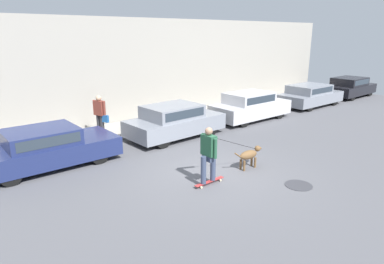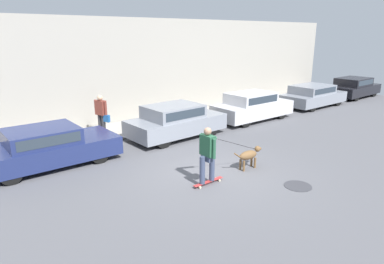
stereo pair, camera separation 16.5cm
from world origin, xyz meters
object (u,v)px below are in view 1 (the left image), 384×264
parked_car_2 (250,106)px  fire_hydrant (322,94)px  parked_car_1 (175,121)px  skateboarder (209,153)px  dog (249,155)px  pedestrian_with_bag (100,113)px  parked_car_3 (310,95)px  parked_car_0 (47,148)px  parked_car_4 (350,87)px

parked_car_2 → fire_hydrant: bearing=5.9°
parked_car_1 → skateboarder: skateboarder is taller
dog → pedestrian_with_bag: 6.35m
parked_car_3 → parked_car_0: bearing=-179.7°
dog → skateboarder: 1.84m
parked_car_4 → fire_hydrant: (-2.07, 0.74, -0.29)m
parked_car_1 → parked_car_3: bearing=-1.9°
parked_car_0 → parked_car_4: parked_car_4 is taller
parked_car_4 → dog: 15.04m
parked_car_2 → parked_car_4: (9.75, -0.00, -0.02)m
parked_car_2 → skateboarder: 7.73m
parked_car_3 → pedestrian_with_bag: size_ratio=2.60×
dog → fire_hydrant: 13.32m
parked_car_3 → parked_car_1: bearing=-179.7°
parked_car_0 → fire_hydrant: parked_car_0 is taller
parked_car_0 → skateboarder: bearing=-54.9°
parked_car_0 → dog: (4.73, -4.10, -0.17)m
fire_hydrant → parked_car_0: bearing=-177.5°
dog → skateboarder: (-1.76, -0.09, 0.50)m
parked_car_1 → parked_car_3: parked_car_1 is taller
parked_car_3 → fire_hydrant: parked_car_3 is taller
parked_car_1 → parked_car_4: bearing=-1.9°
parked_car_2 → parked_car_3: size_ratio=1.00×
parked_car_1 → parked_car_3: size_ratio=0.98×
skateboarder → pedestrian_with_bag: bearing=92.1°
parked_car_2 → parked_car_3: parked_car_2 is taller
parked_car_0 → skateboarder: size_ratio=1.62×
parked_car_4 → fire_hydrant: bearing=159.3°
parked_car_0 → skateboarder: skateboarder is taller
parked_car_4 → pedestrian_with_bag: bearing=172.5°
parked_car_1 → dog: size_ratio=3.61×
parked_car_4 → skateboarder: bearing=-166.5°
skateboarder → fire_hydrant: 15.02m
parked_car_4 → skateboarder: (-16.24, -4.19, 0.30)m
skateboarder → parked_car_2: bearing=32.2°
parked_car_1 → fire_hydrant: size_ratio=6.31×
pedestrian_with_bag → fire_hydrant: 14.52m
parked_car_0 → dog: 6.26m
parked_car_0 → parked_car_3: size_ratio=1.02×
skateboarder → fire_hydrant: skateboarder is taller
parked_car_3 → pedestrian_with_bag: (-11.88, 1.88, 0.37)m
parked_car_3 → parked_car_2: bearing=-179.7°
parked_car_0 → parked_car_1: 4.94m
parked_car_0 → pedestrian_with_bag: (2.67, 1.88, 0.38)m
parked_car_0 → parked_car_4: 19.20m
parked_car_0 → skateboarder: (2.97, -4.19, 0.33)m
skateboarder → pedestrian_with_bag: size_ratio=1.64×
skateboarder → parked_car_0: bearing=124.6°
parked_car_3 → pedestrian_with_bag: bearing=171.3°
dog → fire_hydrant: size_ratio=1.75×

